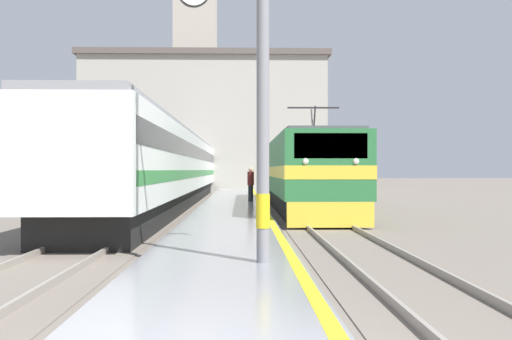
% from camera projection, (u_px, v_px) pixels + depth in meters
% --- Properties ---
extents(ground_plane, '(200.00, 200.00, 0.00)m').
position_uv_depth(ground_plane, '(235.00, 202.00, 35.45)').
color(ground_plane, '#70665B').
extents(platform, '(2.97, 140.00, 0.30)m').
position_uv_depth(platform, '(234.00, 204.00, 30.45)').
color(platform, gray).
rests_on(platform, ground).
extents(rail_track_near, '(2.83, 140.00, 0.16)m').
position_uv_depth(rail_track_near, '(296.00, 207.00, 30.53)').
color(rail_track_near, '#70665B').
rests_on(rail_track_near, ground).
extents(rail_track_far, '(2.83, 140.00, 0.16)m').
position_uv_depth(rail_track_far, '(167.00, 207.00, 30.37)').
color(rail_track_far, '#70665B').
rests_on(rail_track_far, ground).
extents(locomotive_train, '(2.92, 18.41, 4.37)m').
position_uv_depth(locomotive_train, '(302.00, 173.00, 27.90)').
color(locomotive_train, black).
rests_on(locomotive_train, ground).
extents(passenger_train, '(2.92, 41.57, 3.82)m').
position_uv_depth(passenger_train, '(174.00, 167.00, 33.52)').
color(passenger_train, black).
rests_on(passenger_train, ground).
extents(catenary_mast, '(2.74, 0.24, 8.32)m').
position_uv_depth(catenary_mast, '(270.00, 21.00, 10.44)').
color(catenary_mast, gray).
rests_on(catenary_mast, platform).
extents(person_on_platform, '(0.34, 0.34, 1.75)m').
position_uv_depth(person_on_platform, '(251.00, 183.00, 30.79)').
color(person_on_platform, '#23232D').
rests_on(person_on_platform, platform).
extents(clock_tower, '(5.49, 5.49, 27.38)m').
position_uv_depth(clock_tower, '(196.00, 51.00, 63.71)').
color(clock_tower, '#ADA393').
rests_on(clock_tower, ground).
extents(station_building, '(21.44, 9.42, 12.01)m').
position_uv_depth(station_building, '(206.00, 124.00, 54.02)').
color(station_building, '#A8A399').
rests_on(station_building, ground).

